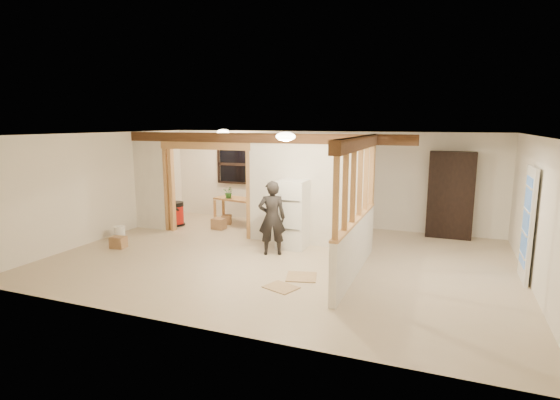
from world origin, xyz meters
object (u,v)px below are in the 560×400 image
at_px(woman, 272,218).
at_px(refrigerator, 293,214).
at_px(work_table, 236,211).
at_px(bookshelf, 451,195).
at_px(shop_vac, 175,214).

bearing_deg(woman, refrigerator, -134.74).
relative_size(woman, work_table, 1.37).
relative_size(refrigerator, work_table, 1.31).
relative_size(work_table, bookshelf, 0.55).
bearing_deg(woman, work_table, -73.13).
relative_size(refrigerator, bookshelf, 0.73).
relative_size(shop_vac, bookshelf, 0.31).
bearing_deg(bookshelf, shop_vac, -168.98).
distance_m(work_table, bookshelf, 5.46).
bearing_deg(work_table, refrigerator, -23.85).
height_order(refrigerator, woman, woman).
distance_m(refrigerator, shop_vac, 3.75).
relative_size(refrigerator, shop_vac, 2.32).
height_order(work_table, shop_vac, work_table).
distance_m(refrigerator, bookshelf, 3.88).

